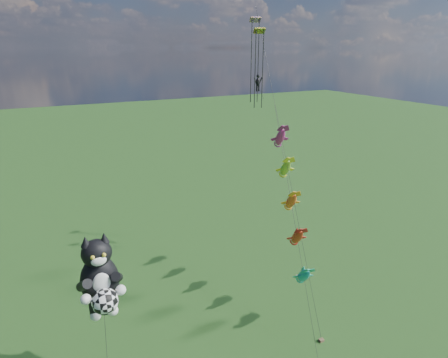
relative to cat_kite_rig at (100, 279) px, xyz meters
name	(u,v)px	position (x,y,z in m)	size (l,w,h in m)	color
cat_kite_rig	(100,279)	(0.00, 0.00, 0.00)	(2.92, 4.36, 11.74)	brown
fish_windsock_rig	(291,202)	(17.22, 2.69, 1.24)	(5.30, 15.14, 17.50)	brown
parafoil_rig	(259,75)	(18.37, 10.65, 11.80)	(3.73, 17.37, 26.89)	brown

